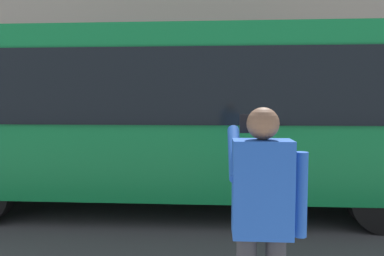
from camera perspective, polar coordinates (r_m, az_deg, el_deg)
name	(u,v)px	position (r m, az deg, el deg)	size (l,w,h in m)	color
ground_plane	(242,202)	(6.95, 7.95, -11.54)	(60.00, 60.00, 0.00)	#38383A
red_bus	(181,113)	(6.36, -1.81, 2.42)	(9.05, 2.54, 3.08)	#0F7238
pedestrian_photographer	(262,211)	(2.58, 11.01, -12.69)	(0.53, 0.52, 1.70)	#2D2D33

